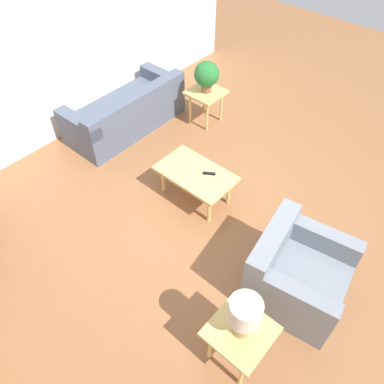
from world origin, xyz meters
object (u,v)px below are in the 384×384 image
(table_lamp, at_px, (244,315))
(side_table_plant, at_px, (206,96))
(armchair, at_px, (295,274))
(potted_plant, at_px, (207,75))
(coffee_table, at_px, (196,175))
(sofa, at_px, (127,113))
(side_table_lamp, at_px, (240,335))

(table_lamp, bearing_deg, side_table_plant, -45.71)
(armchair, distance_m, potted_plant, 3.31)
(coffee_table, bearing_deg, armchair, 167.73)
(sofa, relative_size, table_lamp, 4.04)
(armchair, relative_size, side_table_lamp, 1.94)
(potted_plant, bearing_deg, side_table_lamp, 134.29)
(armchair, height_order, table_lamp, table_lamp)
(potted_plant, xyz_separation_m, table_lamp, (-2.70, 2.77, 0.02))
(coffee_table, distance_m, potted_plant, 1.82)
(side_table_plant, xyz_separation_m, table_lamp, (-2.70, 2.77, 0.39))
(side_table_lamp, xyz_separation_m, table_lamp, (0.00, -0.00, 0.39))
(table_lamp, bearing_deg, sofa, -26.92)
(side_table_plant, relative_size, potted_plant, 1.14)
(sofa, distance_m, side_table_lamp, 3.97)
(table_lamp, bearing_deg, coffee_table, -38.53)
(sofa, bearing_deg, coffee_table, 75.54)
(sofa, height_order, side_table_lamp, sofa)
(side_table_plant, height_order, side_table_lamp, same)
(coffee_table, bearing_deg, sofa, -13.88)
(table_lamp, bearing_deg, potted_plant, -45.71)
(potted_plant, height_order, table_lamp, potted_plant)
(potted_plant, bearing_deg, table_lamp, 134.29)
(sofa, xyz_separation_m, armchair, (-3.56, 0.83, 0.04))
(coffee_table, xyz_separation_m, potted_plant, (1.02, -1.43, 0.44))
(sofa, xyz_separation_m, coffee_table, (-1.86, 0.46, 0.12))
(coffee_table, height_order, table_lamp, table_lamp)
(coffee_table, xyz_separation_m, side_table_plant, (1.02, -1.43, 0.07))
(coffee_table, relative_size, side_table_lamp, 1.79)
(coffee_table, bearing_deg, potted_plant, -54.45)
(sofa, xyz_separation_m, potted_plant, (-0.83, -0.97, 0.56))
(coffee_table, bearing_deg, side_table_lamp, 141.47)
(armchair, xyz_separation_m, side_table_lamp, (0.02, 0.97, 0.15))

